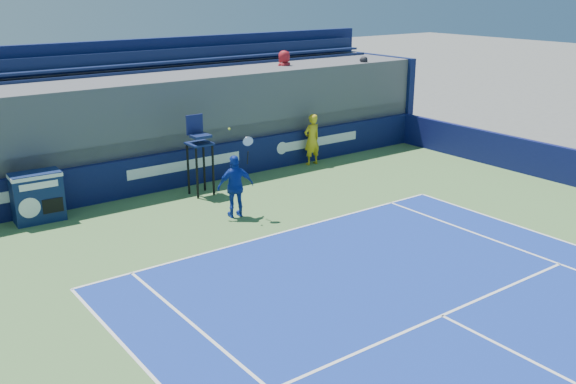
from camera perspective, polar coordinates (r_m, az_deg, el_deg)
ball_person at (r=23.08m, az=2.13°, el=4.69°), size 0.68×0.45×1.84m
back_hoarding at (r=20.90m, az=-9.17°, el=2.12°), size 20.40×0.21×1.20m
match_clock at (r=18.77m, az=-21.40°, el=-0.30°), size 1.35×0.79×1.40m
umpire_chair at (r=19.72m, az=-7.91°, el=4.01°), size 0.70×0.70×2.48m
tennis_player at (r=17.82m, az=-4.68°, el=0.52°), size 1.11×0.67×2.57m
stadium_seating at (r=22.42m, az=-11.78°, el=6.28°), size 21.00×4.05×4.40m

